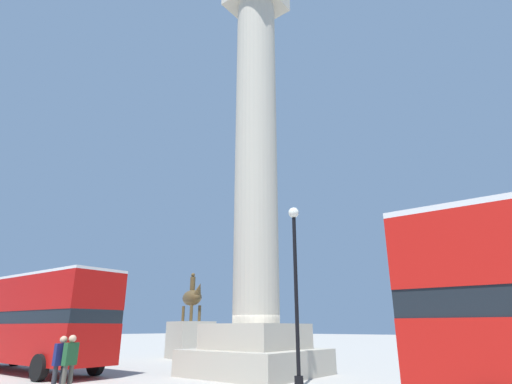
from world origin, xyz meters
The scene contains 7 objects.
ground_plane centered at (0.00, 0.00, 0.00)m, with size 200.00×200.00×0.00m, color #ADA89E.
monument_column centered at (0.00, 0.00, 8.52)m, with size 5.15×5.15×22.06m.
bus_b centered at (-9.21, -5.76, 2.40)m, with size 10.98×2.97×4.35m.
equestrian_statue centered at (-9.40, 4.75, 1.61)m, with size 3.87×3.34×5.63m.
street_lamp centered at (3.61, -2.19, 3.53)m, with size 0.41×0.41×6.46m.
pedestrian_near_lamp centered at (-1.34, -7.85, 1.00)m, with size 0.30×0.49×1.76m.
pedestrian_by_plinth centered at (-1.62, -8.00, 0.97)m, with size 0.23×0.46×1.73m.
Camera 1 is at (11.77, -14.94, 2.00)m, focal length 28.00 mm.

